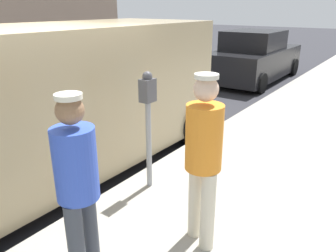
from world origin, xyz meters
TOP-DOWN VIEW (x-y plane):
  - ground_plane at (0.00, 0.00)m, footprint 80.00×80.00m
  - parking_meter_near at (1.35, 0.59)m, footprint 0.14×0.18m
  - pedestrian_in_orange at (2.45, 0.03)m, footprint 0.34×0.34m
  - pedestrian_in_blue at (1.86, -0.94)m, footprint 0.34×0.35m
  - parked_van at (-0.15, 0.45)m, footprint 2.19×5.23m
  - parked_sedan_ahead at (-0.34, 8.33)m, footprint 1.96×4.41m

SIDE VIEW (x-z plane):
  - ground_plane at x=0.00m, z-range 0.00..0.00m
  - parked_sedan_ahead at x=-0.34m, z-range -0.08..1.57m
  - pedestrian_in_blue at x=1.86m, z-range 0.27..1.91m
  - pedestrian_in_orange at x=2.45m, z-range 0.28..1.98m
  - parked_van at x=-0.15m, z-range 0.08..2.23m
  - parking_meter_near at x=1.35m, z-range 0.42..1.94m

